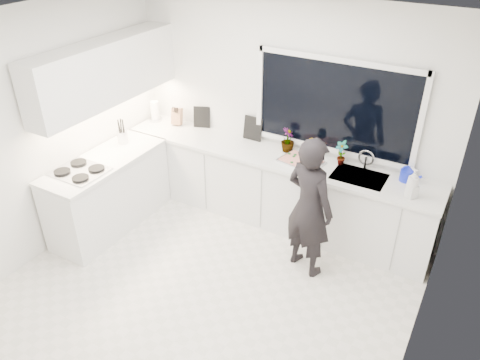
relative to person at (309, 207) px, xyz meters
The scene contains 25 objects.
floor 1.35m from the person, 133.07° to the right, with size 4.00×3.50×0.02m, color beige.
wall_back 1.34m from the person, 127.57° to the left, with size 4.00×0.02×2.70m, color white.
wall_left 2.92m from the person, 163.90° to the right, with size 0.02×3.50×2.70m, color white.
wall_right 1.60m from the person, 32.09° to the right, with size 0.02×3.50×2.70m, color white.
ceiling 2.20m from the person, 133.07° to the right, with size 4.00×3.50×0.02m, color white.
window 1.21m from the person, 98.73° to the left, with size 1.80×0.02×1.00m, color black.
base_cabinets_back 1.05m from the person, 138.58° to the left, with size 3.92×0.58×0.88m, color white.
base_cabinets_left 2.48m from the person, 169.56° to the right, with size 0.58×1.60×0.88m, color white.
countertop_back 0.99m from the person, 139.01° to the left, with size 3.94×0.62×0.04m, color silver.
countertop_left 2.46m from the person, 169.56° to the right, with size 0.62×1.60×0.04m, color silver.
upper_cabinets 2.75m from the person, behind, with size 0.34×2.10×0.70m, color white.
sink 0.73m from the person, 64.89° to the left, with size 0.58×0.42×0.14m, color silver.
faucet 0.94m from the person, 70.25° to the left, with size 0.03×0.03×0.22m, color silver.
stovetop 2.56m from the person, 161.91° to the right, with size 0.56×0.48×0.03m, color black.
person is the anchor object (origin of this frame).
pizza_tray 0.74m from the person, 120.49° to the left, with size 0.47×0.35×0.03m, color #B4B4B9.
pizza 0.74m from the person, 120.49° to the left, with size 0.43×0.31×0.01m, color red.
watering_can 1.14m from the person, 46.66° to the left, with size 0.14×0.14×0.13m, color #1626CF.
paper_towel_roll 2.71m from the person, 163.76° to the left, with size 0.11×0.11×0.26m, color white.
knife_block 2.40m from the person, 160.55° to the left, with size 0.13×0.10×0.22m, color #A3854B.
utensil_crock 2.52m from the person, behind, with size 0.13×0.13×0.16m, color silver.
picture_frame_large 2.13m from the person, 154.98° to the left, with size 0.22×0.02×0.28m, color black.
picture_frame_small 1.48m from the person, 142.10° to the left, with size 0.25×0.02×0.30m, color black.
herb_plants 0.93m from the person, 114.02° to the left, with size 0.85×0.20×0.29m.
soap_bottles 1.06m from the person, 29.71° to the left, with size 0.17×0.17×0.32m.
Camera 1 is at (2.10, -3.04, 3.52)m, focal length 35.00 mm.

